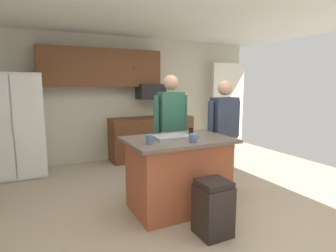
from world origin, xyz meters
TOP-DOWN VIEW (x-y plane):
  - floor at (0.00, 0.00)m, footprint 7.04×7.04m
  - ceiling at (0.00, 0.00)m, footprint 7.04×7.04m
  - back_wall at (0.00, 2.80)m, footprint 6.40×0.10m
  - french_door_window_panel at (2.60, 2.40)m, footprint 0.90×0.06m
  - cabinet_run_upper at (-0.40, 2.60)m, footprint 2.40×0.38m
  - cabinet_run_lower at (0.60, 2.48)m, footprint 1.80×0.63m
  - refrigerator at (-2.00, 2.38)m, footprint 0.95×0.76m
  - microwave_over_range at (0.60, 2.50)m, footprint 0.56×0.40m
  - kitchen_island at (-0.06, 0.01)m, footprint 1.31×0.91m
  - person_guest_by_door at (0.22, 0.78)m, footprint 0.57×0.23m
  - person_guest_left at (0.88, 0.31)m, footprint 0.57×0.22m
  - mug_blue_stoneware at (-0.51, -0.13)m, footprint 0.13×0.08m
  - mug_ceramic_white at (-0.02, -0.29)m, footprint 0.13×0.09m
  - glass_stout_tall at (0.14, 0.04)m, footprint 0.06×0.06m
  - serving_tray at (-0.15, 0.02)m, footprint 0.44×0.30m
  - trash_bin at (-0.02, -0.72)m, footprint 0.34×0.34m

SIDE VIEW (x-z plane):
  - floor at x=0.00m, z-range 0.00..0.00m
  - trash_bin at x=-0.02m, z-range 0.00..0.61m
  - cabinet_run_lower at x=0.60m, z-range 0.00..0.90m
  - kitchen_island at x=-0.06m, z-range 0.01..0.94m
  - refrigerator at x=-2.00m, z-range 0.00..1.80m
  - serving_tray at x=-0.15m, z-range 0.93..0.98m
  - person_guest_left at x=0.88m, z-range 0.13..1.79m
  - mug_ceramic_white at x=-0.02m, z-range 0.93..1.04m
  - mug_blue_stoneware at x=-0.51m, z-range 0.93..1.04m
  - glass_stout_tall at x=0.14m, z-range 0.93..1.06m
  - person_guest_by_door at x=0.22m, z-range 0.14..1.89m
  - french_door_window_panel at x=2.60m, z-range 0.10..2.10m
  - back_wall at x=0.00m, z-range 0.00..2.60m
  - microwave_over_range at x=0.60m, z-range 1.29..1.61m
  - cabinet_run_upper at x=-0.40m, z-range 1.55..2.30m
  - ceiling at x=0.00m, z-range 2.60..2.60m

